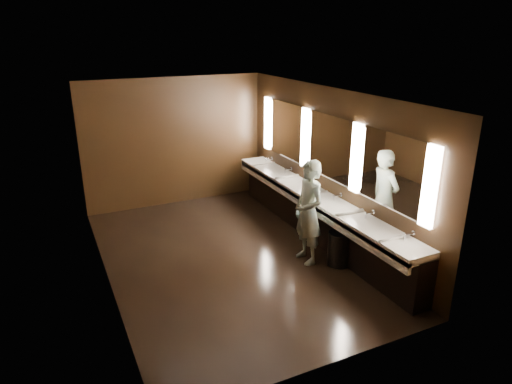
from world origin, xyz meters
TOP-DOWN VIEW (x-y plane):
  - floor at (0.00, 0.00)m, footprint 6.00×6.00m
  - ceiling at (0.00, 0.00)m, footprint 4.00×6.00m
  - wall_back at (0.00, 3.00)m, footprint 4.00×0.02m
  - wall_front at (0.00, -3.00)m, footprint 4.00×0.02m
  - wall_left at (-2.00, 0.00)m, footprint 0.02×6.00m
  - wall_right at (2.00, 0.00)m, footprint 0.02×6.00m
  - sink_counter at (1.79, 0.00)m, footprint 0.55×5.40m
  - mirror_band at (1.98, -0.00)m, footprint 0.06×5.03m
  - person at (1.17, -0.67)m, footprint 0.43×0.65m
  - trash_bin at (1.58, -1.02)m, footprint 0.48×0.48m

SIDE VIEW (x-z plane):
  - floor at x=0.00m, z-range 0.00..0.00m
  - trash_bin at x=1.58m, z-range 0.00..0.58m
  - sink_counter at x=1.79m, z-range -0.01..1.00m
  - person at x=1.17m, z-range 0.00..1.77m
  - wall_back at x=0.00m, z-range 0.00..2.80m
  - wall_front at x=0.00m, z-range 0.00..2.80m
  - wall_left at x=-2.00m, z-range 0.00..2.80m
  - wall_right at x=2.00m, z-range 0.00..2.80m
  - mirror_band at x=1.98m, z-range 1.17..2.32m
  - ceiling at x=0.00m, z-range 2.79..2.81m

